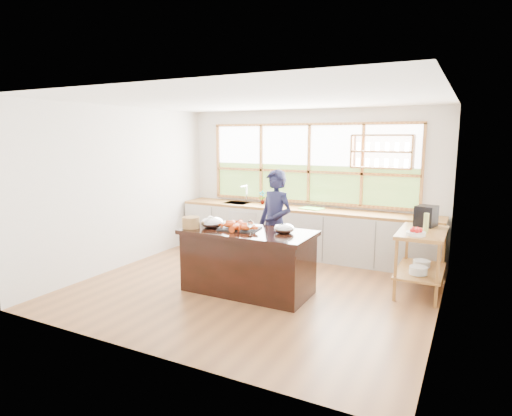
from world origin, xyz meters
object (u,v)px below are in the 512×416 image
Objects in this scene: island at (248,261)px; wicker_basket at (191,222)px; espresso_machine at (426,216)px; cook at (275,224)px.

island is 7.37× the size of wicker_basket.
espresso_machine is at bearing 33.57° from island.
cook is at bearing -148.07° from espresso_machine.
espresso_machine is at bearing 29.29° from wicker_basket.
island is 0.99m from wicker_basket.
espresso_machine reaches higher than island.
espresso_machine is 1.21× the size of wicker_basket.
cook reaches higher than island.
island is 6.07× the size of espresso_machine.
cook reaches higher than wicker_basket.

